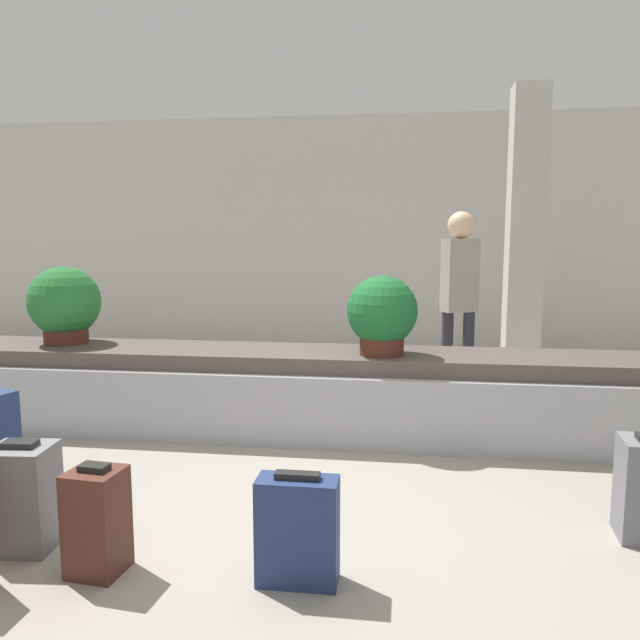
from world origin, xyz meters
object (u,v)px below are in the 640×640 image
suitcase_0 (298,530)px  traveler_0 (459,287)px  potted_plant_0 (382,315)px  pillar (525,235)px  suitcase_6 (97,521)px  suitcase_2 (23,497)px  potted_plant_1 (65,305)px

suitcase_0 → traveler_0: size_ratio=0.29×
potted_plant_0 → traveler_0: traveler_0 is taller
pillar → suitcase_0: pillar is taller
pillar → suitcase_6: bearing=-120.9°
suitcase_2 → traveler_0: 4.15m
suitcase_2 → traveler_0: size_ratio=0.31×
suitcase_6 → potted_plant_1: potted_plant_1 is taller
suitcase_0 → suitcase_6: bearing=-177.6°
potted_plant_0 → traveler_0: bearing=61.6°
suitcase_0 → suitcase_2: suitcase_2 is taller
suitcase_2 → potted_plant_0: 2.74m
suitcase_2 → potted_plant_1: potted_plant_1 is taller
pillar → potted_plant_0: size_ratio=5.18×
suitcase_2 → suitcase_6: (0.49, -0.17, -0.02)m
pillar → suitcase_0: 5.02m
potted_plant_1 → potted_plant_0: bearing=-3.6°
potted_plant_1 → traveler_0: bearing=17.7°
pillar → suitcase_6: (-2.72, -4.55, -1.34)m
suitcase_6 → traveler_0: size_ratio=0.29×
suitcase_2 → potted_plant_1: 2.49m
potted_plant_1 → suitcase_6: bearing=-57.9°
suitcase_0 → pillar: bearing=68.5°
pillar → suitcase_6: 5.47m
suitcase_6 → potted_plant_1: 2.86m
suitcase_0 → traveler_0: 3.63m
suitcase_2 → traveler_0: bearing=48.3°
pillar → traveler_0: pillar is taller
suitcase_2 → suitcase_6: bearing=-24.3°
potted_plant_1 → pillar: bearing=27.8°
suitcase_6 → potted_plant_0: bearing=65.9°
pillar → traveler_0: 1.45m
suitcase_2 → suitcase_6: 0.52m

